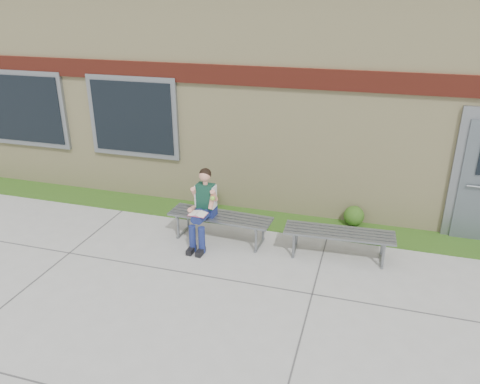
% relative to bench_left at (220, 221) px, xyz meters
% --- Properties ---
extents(ground, '(80.00, 80.00, 0.00)m').
position_rel_bench_left_xyz_m(ground, '(0.77, -1.66, -0.36)').
color(ground, '#9E9E99').
rests_on(ground, ground).
extents(grass_strip, '(16.00, 0.80, 0.02)m').
position_rel_bench_left_xyz_m(grass_strip, '(0.77, 0.94, -0.35)').
color(grass_strip, '#234813').
rests_on(grass_strip, ground).
extents(school_building, '(16.20, 6.22, 4.20)m').
position_rel_bench_left_xyz_m(school_building, '(0.77, 4.33, 1.75)').
color(school_building, beige).
rests_on(school_building, ground).
extents(bench_left, '(1.80, 0.59, 0.46)m').
position_rel_bench_left_xyz_m(bench_left, '(0.00, 0.00, 0.00)').
color(bench_left, slate).
rests_on(bench_left, ground).
extents(bench_right, '(1.76, 0.57, 0.45)m').
position_rel_bench_left_xyz_m(bench_right, '(2.00, -0.00, -0.01)').
color(bench_right, slate).
rests_on(bench_right, ground).
extents(girl, '(0.46, 0.77, 1.31)m').
position_rel_bench_left_xyz_m(girl, '(-0.23, -0.20, 0.34)').
color(girl, navy).
rests_on(girl, ground).
extents(shrub_mid, '(0.35, 0.35, 0.35)m').
position_rel_bench_left_xyz_m(shrub_mid, '(-0.64, 1.19, -0.16)').
color(shrub_mid, '#234813').
rests_on(shrub_mid, grass_strip).
extents(shrub_east, '(0.37, 0.37, 0.37)m').
position_rel_bench_left_xyz_m(shrub_east, '(2.17, 1.19, -0.15)').
color(shrub_east, '#234813').
rests_on(shrub_east, grass_strip).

